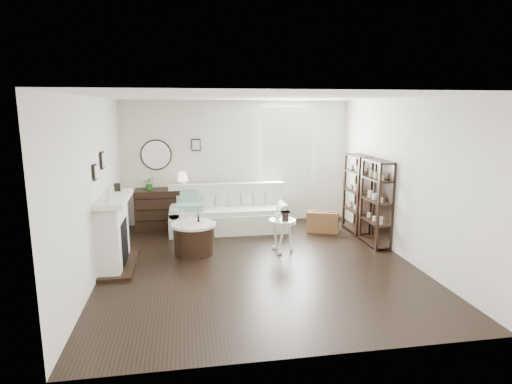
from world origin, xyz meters
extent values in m
plane|color=black|center=(0.00, 0.00, 0.00)|extent=(5.50, 5.50, 0.00)
plane|color=white|center=(0.00, 0.00, 2.70)|extent=(5.50, 5.50, 0.00)
plane|color=white|center=(0.00, 2.75, 1.35)|extent=(5.00, 0.00, 5.00)
plane|color=white|center=(0.00, -2.75, 1.35)|extent=(5.00, 0.00, 5.00)
plane|color=white|center=(-2.50, 0.00, 1.35)|extent=(0.00, 5.50, 5.50)
plane|color=white|center=(2.50, 0.00, 1.35)|extent=(0.00, 5.50, 5.50)
cube|color=white|center=(1.10, 2.73, 1.60)|extent=(1.00, 0.02, 1.80)
cube|color=silver|center=(1.10, 2.67, 1.60)|extent=(1.15, 0.02, 1.90)
cylinder|color=silver|center=(-1.75, 2.72, 1.55)|extent=(0.60, 0.03, 0.60)
cube|color=black|center=(-0.90, 2.72, 1.75)|extent=(0.20, 0.03, 0.26)
cube|color=silver|center=(-2.33, 0.30, 0.55)|extent=(0.34, 1.20, 1.10)
cube|color=black|center=(-2.30, 0.30, 0.40)|extent=(0.30, 0.65, 0.70)
cube|color=silver|center=(-2.28, 0.30, 1.12)|extent=(0.44, 1.35, 0.08)
cube|color=black|center=(-2.25, 0.30, 0.03)|extent=(0.50, 1.40, 0.05)
cylinder|color=beige|center=(-2.28, -0.15, 1.27)|extent=(0.08, 0.08, 0.22)
cube|color=black|center=(-2.28, 0.70, 1.23)|extent=(0.10, 0.03, 0.14)
cube|color=black|center=(-2.47, -0.05, 1.60)|extent=(0.03, 0.18, 0.24)
cube|color=black|center=(-2.47, 0.60, 1.70)|extent=(0.03, 0.22, 0.28)
cube|color=black|center=(2.33, 1.55, 0.80)|extent=(0.30, 0.80, 1.60)
cylinder|color=beige|center=(2.31, 1.30, 0.52)|extent=(0.08, 0.08, 0.11)
cylinder|color=beige|center=(2.31, 1.55, 0.52)|extent=(0.08, 0.08, 0.11)
cylinder|color=beige|center=(2.31, 1.80, 0.52)|extent=(0.08, 0.08, 0.11)
cylinder|color=beige|center=(2.31, 1.30, 0.92)|extent=(0.08, 0.08, 0.11)
cylinder|color=beige|center=(2.31, 1.55, 0.92)|extent=(0.08, 0.08, 0.11)
cylinder|color=beige|center=(2.31, 1.80, 0.92)|extent=(0.08, 0.08, 0.11)
cylinder|color=beige|center=(2.31, 1.30, 1.32)|extent=(0.08, 0.08, 0.11)
cylinder|color=beige|center=(2.31, 1.55, 1.32)|extent=(0.08, 0.08, 0.11)
cylinder|color=beige|center=(2.31, 1.80, 1.32)|extent=(0.08, 0.08, 0.11)
cube|color=black|center=(2.33, 0.65, 0.80)|extent=(0.30, 0.80, 1.60)
cylinder|color=beige|center=(2.31, 0.40, 0.52)|extent=(0.08, 0.08, 0.11)
cylinder|color=beige|center=(2.31, 0.65, 0.52)|extent=(0.08, 0.08, 0.11)
cylinder|color=beige|center=(2.31, 0.90, 0.52)|extent=(0.08, 0.08, 0.11)
cylinder|color=beige|center=(2.31, 0.40, 0.92)|extent=(0.08, 0.08, 0.11)
cylinder|color=beige|center=(2.31, 0.65, 0.92)|extent=(0.08, 0.08, 0.11)
cylinder|color=beige|center=(2.31, 0.90, 0.92)|extent=(0.08, 0.08, 0.11)
cylinder|color=beige|center=(2.31, 0.40, 1.32)|extent=(0.08, 0.08, 0.11)
cylinder|color=beige|center=(2.31, 0.65, 1.32)|extent=(0.08, 0.08, 0.11)
cylinder|color=beige|center=(2.31, 0.90, 1.32)|extent=(0.08, 0.08, 0.11)
cube|color=beige|center=(-0.28, 2.00, 0.20)|extent=(2.45, 0.85, 0.40)
cube|color=beige|center=(-0.28, 1.97, 0.44)|extent=(2.12, 0.68, 0.09)
cube|color=beige|center=(-0.28, 2.33, 0.58)|extent=(2.45, 0.19, 0.76)
cube|color=beige|center=(-1.39, 2.00, 0.25)|extent=(0.21, 0.80, 0.49)
cube|color=beige|center=(0.84, 2.00, 0.25)|extent=(0.21, 0.80, 0.49)
cube|color=#248564|center=(-1.08, 1.95, 0.56)|extent=(0.56, 0.47, 0.14)
cube|color=brown|center=(1.62, 1.59, 0.21)|extent=(0.68, 0.43, 0.43)
cube|color=black|center=(-1.58, 2.47, 0.42)|extent=(1.27, 0.53, 0.84)
cube|color=black|center=(-1.58, 2.20, 0.23)|extent=(1.21, 0.01, 0.02)
cube|color=black|center=(-1.58, 2.20, 0.46)|extent=(1.21, 0.01, 0.02)
cube|color=black|center=(-1.58, 2.20, 0.70)|extent=(1.21, 0.01, 0.01)
imported|color=#27601B|center=(-1.89, 2.42, 0.98)|extent=(0.26, 0.22, 0.28)
cylinder|color=black|center=(-1.03, 0.71, 0.25)|extent=(0.72, 0.72, 0.50)
cylinder|color=beige|center=(-1.03, 0.71, 0.52)|extent=(0.78, 0.78, 0.04)
cylinder|color=white|center=(0.53, 0.55, 0.57)|extent=(0.48, 0.48, 0.03)
cylinder|color=silver|center=(0.53, 0.55, 0.53)|extent=(0.49, 0.49, 0.02)
cylinder|color=silver|center=(0.53, 0.55, 0.27)|extent=(0.04, 0.04, 0.55)
cylinder|color=silver|center=(-1.23, 0.62, 0.68)|extent=(0.06, 0.06, 0.28)
cube|color=silver|center=(-1.09, 0.51, 0.64)|extent=(0.16, 0.08, 0.20)
cube|color=black|center=(0.55, 0.42, 0.66)|extent=(0.12, 0.07, 0.15)
camera|label=1|loc=(-1.15, -6.61, 2.53)|focal=30.00mm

